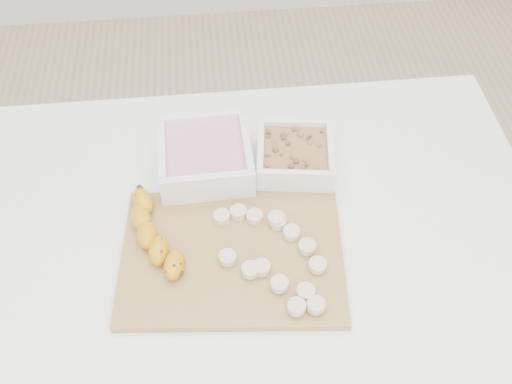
{
  "coord_description": "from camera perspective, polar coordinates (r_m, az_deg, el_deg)",
  "views": [
    {
      "loc": [
        -0.06,
        -0.55,
        1.54
      ],
      "look_at": [
        0.0,
        0.03,
        0.81
      ],
      "focal_mm": 40.0,
      "sensor_mm": 36.0,
      "label": 1
    }
  ],
  "objects": [
    {
      "name": "table",
      "position": [
        1.05,
        0.17,
        -6.6
      ],
      "size": [
        1.0,
        0.7,
        0.75
      ],
      "color": "white",
      "rests_on": "ground"
    },
    {
      "name": "bowl_yogurt",
      "position": [
        1.02,
        -5.06,
        3.39
      ],
      "size": [
        0.16,
        0.16,
        0.08
      ],
      "color": "white",
      "rests_on": "table"
    },
    {
      "name": "bowl_granola",
      "position": [
        1.03,
        3.91,
        3.52
      ],
      "size": [
        0.15,
        0.15,
        0.06
      ],
      "color": "white",
      "rests_on": "table"
    },
    {
      "name": "cutting_board",
      "position": [
        0.93,
        -2.39,
        -6.46
      ],
      "size": [
        0.38,
        0.29,
        0.01
      ],
      "primitive_type": "cube",
      "rotation": [
        0.0,
        0.0,
        -0.09
      ],
      "color": "#A77D40",
      "rests_on": "table"
    },
    {
      "name": "banana",
      "position": [
        0.94,
        -10.04,
        -4.25
      ],
      "size": [
        0.08,
        0.19,
        0.03
      ],
      "primitive_type": null,
      "rotation": [
        0.0,
        0.0,
        0.17
      ],
      "color": "orange",
      "rests_on": "cutting_board"
    },
    {
      "name": "banana_slices",
      "position": [
        0.91,
        1.82,
        -6.1
      ],
      "size": [
        0.17,
        0.21,
        0.02
      ],
      "color": "beige",
      "rests_on": "cutting_board"
    }
  ]
}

